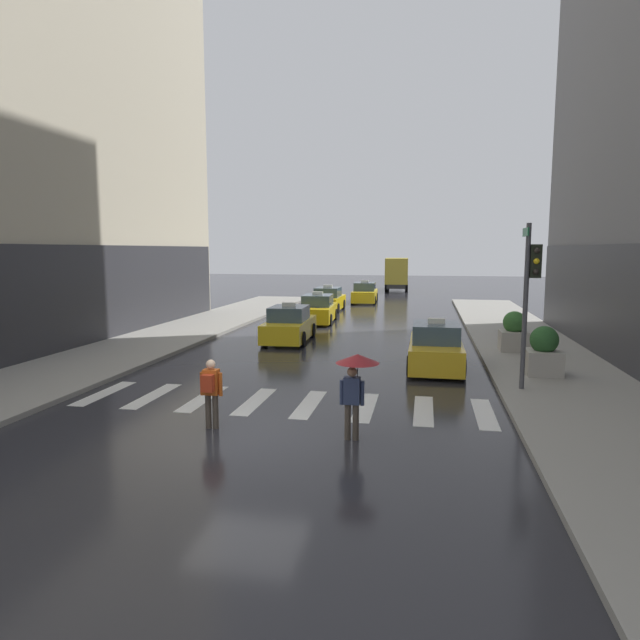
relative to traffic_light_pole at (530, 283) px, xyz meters
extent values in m
plane|color=#26262B|center=(-6.77, -5.27, -3.26)|extent=(160.00, 160.00, 0.00)
cube|color=silver|center=(-12.17, -2.27, -3.25)|extent=(0.50, 2.80, 0.01)
cube|color=silver|center=(-10.62, -2.27, -3.25)|extent=(0.50, 2.80, 0.01)
cube|color=silver|center=(-9.08, -2.27, -3.25)|extent=(0.50, 2.80, 0.01)
cube|color=silver|center=(-7.54, -2.27, -3.25)|extent=(0.50, 2.80, 0.01)
cube|color=silver|center=(-5.99, -2.27, -3.25)|extent=(0.50, 2.80, 0.01)
cube|color=silver|center=(-4.45, -2.27, -3.25)|extent=(0.50, 2.80, 0.01)
cube|color=silver|center=(-2.91, -2.27, -3.25)|extent=(0.50, 2.80, 0.01)
cube|color=silver|center=(-1.37, -2.27, -3.25)|extent=(0.50, 2.80, 0.01)
cube|color=#2D2D33|center=(-17.22, 2.52, -1.06)|extent=(0.10, 31.36, 4.40)
cylinder|color=#47474C|center=(-0.10, 0.00, -0.71)|extent=(0.14, 0.14, 4.80)
cube|color=black|center=(0.12, 0.00, 0.62)|extent=(0.30, 0.26, 0.95)
sphere|color=#28231E|center=(0.12, -0.14, 0.92)|extent=(0.17, 0.17, 0.17)
sphere|color=yellow|center=(0.12, -0.14, 0.62)|extent=(0.17, 0.17, 0.17)
sphere|color=#28231E|center=(0.12, -0.14, 0.32)|extent=(0.17, 0.17, 0.17)
cube|color=#196638|center=(-0.15, 0.18, 1.44)|extent=(0.04, 0.84, 0.24)
cube|color=gold|center=(-2.53, 3.13, -2.70)|extent=(1.81, 4.50, 0.84)
cube|color=#384C5B|center=(-2.53, 3.03, -1.96)|extent=(1.60, 2.10, 0.64)
cube|color=silver|center=(-2.53, 3.03, -1.55)|extent=(0.60, 0.24, 0.18)
cylinder|color=black|center=(-3.39, 4.48, -2.93)|extent=(0.22, 0.66, 0.66)
cylinder|color=black|center=(-1.68, 4.48, -2.93)|extent=(0.22, 0.66, 0.66)
cylinder|color=black|center=(-3.39, 1.78, -2.93)|extent=(0.22, 0.66, 0.66)
cylinder|color=black|center=(-1.68, 1.78, -2.93)|extent=(0.22, 0.66, 0.66)
cube|color=#F2EAB2|center=(-3.17, 5.40, -2.65)|extent=(0.20, 0.04, 0.14)
cube|color=#F2EAB2|center=(-1.91, 5.40, -2.65)|extent=(0.20, 0.04, 0.14)
cube|color=yellow|center=(-9.07, 7.85, -2.70)|extent=(1.97, 4.57, 0.84)
cube|color=#384C5B|center=(-9.07, 7.75, -1.96)|extent=(1.68, 2.16, 0.64)
cube|color=silver|center=(-9.07, 7.75, -1.55)|extent=(0.61, 0.26, 0.18)
cylinder|color=black|center=(-9.98, 9.17, -2.93)|extent=(0.25, 0.67, 0.66)
cylinder|color=black|center=(-8.27, 9.24, -2.93)|extent=(0.25, 0.67, 0.66)
cylinder|color=black|center=(-9.88, 6.47, -2.93)|extent=(0.25, 0.67, 0.66)
cylinder|color=black|center=(-8.17, 6.54, -2.93)|extent=(0.25, 0.67, 0.66)
cube|color=#F2EAB2|center=(-9.79, 10.10, -2.65)|extent=(0.20, 0.05, 0.14)
cube|color=#F2EAB2|center=(-8.53, 10.15, -2.65)|extent=(0.20, 0.05, 0.14)
cube|color=yellow|center=(-9.04, 14.55, -2.70)|extent=(2.04, 4.59, 0.84)
cube|color=#384C5B|center=(-9.03, 14.45, -1.96)|extent=(1.71, 2.18, 0.64)
cube|color=silver|center=(-9.03, 14.45, -1.55)|extent=(0.61, 0.27, 0.18)
cylinder|color=black|center=(-9.97, 15.85, -2.93)|extent=(0.26, 0.67, 0.66)
cylinder|color=black|center=(-8.26, 15.94, -2.93)|extent=(0.26, 0.67, 0.66)
cylinder|color=black|center=(-9.82, 13.15, -2.93)|extent=(0.26, 0.67, 0.66)
cylinder|color=black|center=(-8.11, 13.24, -2.93)|extent=(0.26, 0.67, 0.66)
cube|color=#F2EAB2|center=(-9.79, 16.78, -2.65)|extent=(0.20, 0.05, 0.14)
cube|color=#F2EAB2|center=(-8.53, 16.85, -2.65)|extent=(0.20, 0.05, 0.14)
cube|color=yellow|center=(-9.52, 20.68, -2.70)|extent=(1.82, 4.51, 0.84)
cube|color=#384C5B|center=(-9.52, 20.58, -1.96)|extent=(1.61, 2.11, 0.64)
cube|color=silver|center=(-9.52, 20.58, -1.55)|extent=(0.60, 0.24, 0.18)
cylinder|color=black|center=(-10.38, 22.03, -2.93)|extent=(0.22, 0.66, 0.66)
cylinder|color=black|center=(-8.67, 22.04, -2.93)|extent=(0.22, 0.66, 0.66)
cylinder|color=black|center=(-10.37, 19.33, -2.93)|extent=(0.22, 0.66, 0.66)
cylinder|color=black|center=(-8.66, 19.34, -2.93)|extent=(0.22, 0.66, 0.66)
cube|color=#F2EAB2|center=(-10.16, 22.95, -2.65)|extent=(0.20, 0.04, 0.14)
cube|color=#F2EAB2|center=(-8.90, 22.96, -2.65)|extent=(0.20, 0.04, 0.14)
cube|color=yellow|center=(-7.67, 26.96, -2.70)|extent=(1.96, 4.56, 0.84)
cube|color=#384C5B|center=(-7.67, 26.86, -1.96)|extent=(1.67, 2.16, 0.64)
cube|color=silver|center=(-7.67, 26.86, -1.55)|extent=(0.61, 0.26, 0.18)
cylinder|color=black|center=(-8.58, 28.28, -2.93)|extent=(0.24, 0.67, 0.66)
cylinder|color=black|center=(-6.87, 28.34, -2.93)|extent=(0.24, 0.67, 0.66)
cylinder|color=black|center=(-8.48, 25.58, -2.93)|extent=(0.24, 0.67, 0.66)
cylinder|color=black|center=(-6.77, 25.64, -2.93)|extent=(0.24, 0.67, 0.66)
cube|color=#F2EAB2|center=(-8.38, 29.21, -2.65)|extent=(0.20, 0.05, 0.14)
cube|color=#F2EAB2|center=(-7.12, 29.25, -2.65)|extent=(0.20, 0.05, 0.14)
cube|color=#2D2D2D|center=(-5.85, 40.07, -2.61)|extent=(2.03, 6.66, 0.40)
cube|color=silver|center=(-5.96, 43.36, -1.36)|extent=(2.16, 1.87, 2.10)
cube|color=#384C5B|center=(-5.99, 44.28, -0.99)|extent=(1.89, 0.11, 0.95)
cube|color=gold|center=(-5.81, 39.17, -1.16)|extent=(2.37, 4.87, 2.50)
cylinder|color=black|center=(-6.95, 43.13, -2.81)|extent=(0.31, 0.91, 0.90)
cylinder|color=black|center=(-4.95, 43.20, -2.81)|extent=(0.31, 0.91, 0.90)
cylinder|color=black|center=(-6.79, 38.59, -2.81)|extent=(0.31, 0.91, 0.90)
cylinder|color=black|center=(-4.80, 38.66, -2.81)|extent=(0.31, 0.91, 0.90)
cylinder|color=#473D33|center=(-4.56, -4.86, -2.85)|extent=(0.14, 0.14, 0.82)
cylinder|color=#473D33|center=(-4.38, -4.86, -2.85)|extent=(0.14, 0.14, 0.82)
cube|color=#2D3856|center=(-4.47, -4.86, -2.14)|extent=(0.36, 0.24, 0.60)
sphere|color=#9E7051|center=(-4.47, -4.86, -1.72)|extent=(0.22, 0.22, 0.22)
cylinder|color=#2D3856|center=(-4.70, -4.86, -2.19)|extent=(0.09, 0.09, 0.55)
cylinder|color=#2D3856|center=(-4.24, -4.86, -2.19)|extent=(0.09, 0.09, 0.55)
cylinder|color=#4C4C4C|center=(-4.35, -4.86, -1.84)|extent=(0.02, 0.02, 1.00)
cone|color=maroon|center=(-4.35, -4.86, -1.42)|extent=(0.96, 0.96, 0.20)
cylinder|color=#473D33|center=(-7.92, -4.69, -2.85)|extent=(0.14, 0.14, 0.82)
cylinder|color=#473D33|center=(-7.74, -4.69, -2.85)|extent=(0.14, 0.14, 0.82)
cube|color=#BF5119|center=(-7.83, -4.69, -2.14)|extent=(0.36, 0.24, 0.60)
sphere|color=beige|center=(-7.83, -4.69, -1.72)|extent=(0.22, 0.22, 0.22)
cylinder|color=#BF5119|center=(-8.06, -4.69, -2.19)|extent=(0.09, 0.09, 0.55)
cylinder|color=#BF5119|center=(-7.60, -4.69, -2.19)|extent=(0.09, 0.09, 0.55)
cube|color=#B23319|center=(-7.83, -4.91, -2.12)|extent=(0.28, 0.18, 0.40)
cube|color=#A8A399|center=(0.88, 2.05, -2.71)|extent=(1.10, 1.10, 0.80)
sphere|color=#285628|center=(0.88, 2.05, -1.96)|extent=(0.90, 0.90, 0.90)
cube|color=#A8A399|center=(0.61, 6.40, -2.71)|extent=(1.10, 1.10, 0.80)
sphere|color=#33662D|center=(0.61, 6.40, -1.96)|extent=(0.90, 0.90, 0.90)
camera|label=1|loc=(-2.94, -16.60, 0.94)|focal=30.93mm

